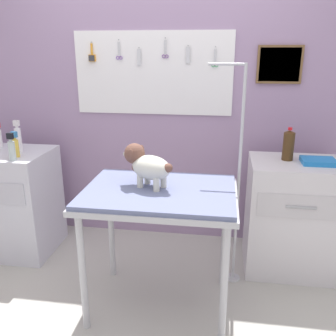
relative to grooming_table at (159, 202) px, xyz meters
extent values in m
cube|color=#B0ADA4|center=(-0.14, -0.22, -0.79)|extent=(4.40, 4.00, 0.04)
cube|color=#9A7EA1|center=(-0.14, 1.06, 0.38)|extent=(4.00, 0.06, 2.30)
cube|color=white|center=(-0.23, 1.02, 0.72)|extent=(1.34, 0.02, 0.68)
cylinder|color=gray|center=(-0.74, 1.01, 0.97)|extent=(0.01, 0.02, 0.01)
cylinder|color=orange|center=(-0.74, 1.00, 0.92)|extent=(0.02, 0.02, 0.09)
cube|color=orange|center=(-0.74, 1.00, 0.85)|extent=(0.06, 0.02, 0.06)
cube|color=#333338|center=(-0.74, 0.98, 0.85)|extent=(0.05, 0.01, 0.05)
cylinder|color=gray|center=(-0.51, 1.01, 0.99)|extent=(0.01, 0.02, 0.01)
cube|color=silver|center=(-0.51, 1.00, 0.92)|extent=(0.01, 0.00, 0.11)
cube|color=silver|center=(-0.50, 1.00, 0.92)|extent=(0.01, 0.00, 0.11)
torus|color=#70429C|center=(-0.52, 1.00, 0.85)|extent=(0.03, 0.01, 0.03)
torus|color=#70429C|center=(-0.49, 1.00, 0.85)|extent=(0.03, 0.01, 0.03)
cylinder|color=gray|center=(-0.34, 1.01, 0.93)|extent=(0.01, 0.02, 0.01)
cube|color=silver|center=(-0.34, 1.00, 0.85)|extent=(0.03, 0.01, 0.13)
cylinder|color=gray|center=(-0.12, 1.01, 1.00)|extent=(0.01, 0.02, 0.01)
cube|color=silver|center=(-0.12, 1.00, 0.93)|extent=(0.01, 0.00, 0.11)
cube|color=silver|center=(-0.11, 1.00, 0.93)|extent=(0.01, 0.00, 0.11)
torus|color=#6F4587|center=(-0.13, 1.00, 0.86)|extent=(0.03, 0.01, 0.03)
torus|color=#6F4587|center=(-0.11, 1.00, 0.86)|extent=(0.03, 0.01, 0.03)
cylinder|color=gray|center=(0.07, 1.01, 0.95)|extent=(0.01, 0.02, 0.01)
cube|color=silver|center=(0.07, 1.00, 0.87)|extent=(0.03, 0.01, 0.13)
cylinder|color=gray|center=(0.29, 1.01, 0.94)|extent=(0.01, 0.02, 0.01)
cube|color=silver|center=(0.28, 1.00, 0.87)|extent=(0.01, 0.00, 0.11)
cube|color=silver|center=(0.29, 1.00, 0.87)|extent=(0.01, 0.00, 0.11)
torus|color=#39985A|center=(0.28, 1.00, 0.79)|extent=(0.03, 0.01, 0.03)
torus|color=#39985A|center=(0.30, 1.00, 0.79)|extent=(0.03, 0.01, 0.03)
cube|color=brown|center=(0.80, 1.01, 0.80)|extent=(0.35, 0.02, 0.30)
cube|color=#9F7752|center=(0.80, 1.01, 0.80)|extent=(0.32, 0.01, 0.26)
cylinder|color=#B7B7BC|center=(-0.42, -0.29, -0.37)|extent=(0.04, 0.04, 0.79)
cylinder|color=#B7B7BC|center=(0.42, -0.29, -0.37)|extent=(0.04, 0.04, 0.79)
cylinder|color=#B7B7BC|center=(-0.42, 0.29, -0.37)|extent=(0.04, 0.04, 0.79)
cylinder|color=#B7B7BC|center=(0.42, 0.29, -0.37)|extent=(0.04, 0.04, 0.79)
cube|color=#B7B7BC|center=(0.00, 0.00, 0.04)|extent=(0.97, 0.70, 0.03)
cube|color=slate|center=(0.00, 0.00, 0.07)|extent=(0.94, 0.68, 0.03)
cylinder|color=#B7B7BC|center=(0.50, 0.37, -0.76)|extent=(0.11, 0.11, 0.01)
cylinder|color=#B7B7BC|center=(0.50, 0.37, 0.03)|extent=(0.02, 0.02, 1.60)
cylinder|color=#B7B7BC|center=(0.38, 0.37, 0.83)|extent=(0.24, 0.02, 0.02)
cylinder|color=silver|center=(-0.13, 0.02, 0.13)|extent=(0.04, 0.04, 0.09)
cylinder|color=silver|center=(-0.09, 0.09, 0.13)|extent=(0.04, 0.04, 0.09)
cylinder|color=silver|center=(-0.01, -0.03, 0.13)|extent=(0.04, 0.04, 0.09)
cylinder|color=silver|center=(0.02, 0.04, 0.13)|extent=(0.04, 0.04, 0.09)
ellipsoid|color=silver|center=(-0.06, 0.03, 0.22)|extent=(0.31, 0.26, 0.15)
ellipsoid|color=brown|center=(-0.14, 0.07, 0.21)|extent=(0.13, 0.14, 0.08)
sphere|color=brown|center=(-0.17, 0.08, 0.29)|extent=(0.13, 0.13, 0.13)
ellipsoid|color=silver|center=(-0.22, 0.10, 0.27)|extent=(0.07, 0.07, 0.04)
sphere|color=black|center=(-0.25, 0.11, 0.27)|extent=(0.02, 0.02, 0.02)
ellipsoid|color=brown|center=(-0.18, 0.02, 0.30)|extent=(0.05, 0.04, 0.07)
ellipsoid|color=brown|center=(-0.14, 0.13, 0.30)|extent=(0.05, 0.04, 0.07)
sphere|color=brown|center=(0.06, -0.02, 0.23)|extent=(0.06, 0.06, 0.06)
cube|color=silver|center=(-1.43, 0.55, -0.32)|extent=(0.80, 0.56, 0.89)
cube|color=silver|center=(0.94, 0.61, -0.32)|extent=(0.68, 0.52, 0.89)
cube|color=#BFB9BE|center=(0.94, 0.35, -0.13)|extent=(0.60, 0.01, 0.18)
cylinder|color=#99999E|center=(0.94, 0.34, -0.13)|extent=(0.20, 0.02, 0.02)
cylinder|color=#ABBBB8|center=(-1.18, 0.34, 0.19)|extent=(0.05, 0.05, 0.15)
cylinder|color=#ABBBB8|center=(-1.18, 0.34, 0.28)|extent=(0.02, 0.02, 0.02)
cube|color=black|center=(-1.18, 0.34, 0.31)|extent=(0.04, 0.03, 0.04)
cylinder|color=white|center=(-1.26, 0.58, 0.22)|extent=(0.05, 0.05, 0.19)
cylinder|color=white|center=(-1.26, 0.58, 0.32)|extent=(0.02, 0.02, 0.02)
cube|color=silver|center=(-1.26, 0.58, 0.35)|extent=(0.05, 0.03, 0.04)
cylinder|color=gold|center=(-1.20, 0.43, 0.19)|extent=(0.05, 0.05, 0.14)
cylinder|color=gold|center=(-1.20, 0.43, 0.27)|extent=(0.02, 0.02, 0.02)
cube|color=teal|center=(-1.20, 0.43, 0.30)|extent=(0.04, 0.03, 0.04)
cylinder|color=#432B14|center=(0.87, 0.65, 0.23)|extent=(0.08, 0.08, 0.21)
cone|color=#432B14|center=(0.87, 0.65, 0.34)|extent=(0.08, 0.08, 0.02)
cylinder|color=red|center=(0.87, 0.65, 0.36)|extent=(0.03, 0.03, 0.02)
cube|color=blue|center=(1.08, 0.59, 0.14)|extent=(0.24, 0.18, 0.04)
camera|label=1|loc=(0.37, -2.09, 0.92)|focal=39.06mm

